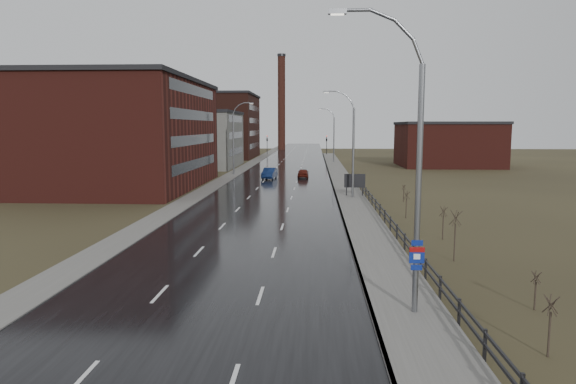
# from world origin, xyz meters

# --- Properties ---
(ground) EXTENTS (320.00, 320.00, 0.00)m
(ground) POSITION_xyz_m (0.00, 0.00, 0.00)
(ground) COLOR #2D2819
(ground) RESTS_ON ground
(road) EXTENTS (14.00, 300.00, 0.06)m
(road) POSITION_xyz_m (0.00, 60.00, 0.03)
(road) COLOR black
(road) RESTS_ON ground
(sidewalk_right) EXTENTS (3.20, 180.00, 0.18)m
(sidewalk_right) POSITION_xyz_m (8.60, 35.00, 0.09)
(sidewalk_right) COLOR #595651
(sidewalk_right) RESTS_ON ground
(curb_right) EXTENTS (0.16, 180.00, 0.18)m
(curb_right) POSITION_xyz_m (7.08, 35.00, 0.09)
(curb_right) COLOR slate
(curb_right) RESTS_ON ground
(sidewalk_left) EXTENTS (2.40, 260.00, 0.12)m
(sidewalk_left) POSITION_xyz_m (-8.20, 60.00, 0.06)
(sidewalk_left) COLOR #595651
(sidewalk_left) RESTS_ON ground
(warehouse_near) EXTENTS (22.44, 28.56, 13.50)m
(warehouse_near) POSITION_xyz_m (-20.99, 45.00, 6.76)
(warehouse_near) COLOR #471914
(warehouse_near) RESTS_ON ground
(warehouse_mid) EXTENTS (16.32, 20.40, 10.50)m
(warehouse_mid) POSITION_xyz_m (-17.99, 78.00, 5.26)
(warehouse_mid) COLOR slate
(warehouse_mid) RESTS_ON ground
(warehouse_far) EXTENTS (26.52, 24.48, 15.50)m
(warehouse_far) POSITION_xyz_m (-22.99, 108.00, 7.76)
(warehouse_far) COLOR #331611
(warehouse_far) RESTS_ON ground
(building_right) EXTENTS (18.36, 16.32, 8.50)m
(building_right) POSITION_xyz_m (30.30, 82.00, 4.26)
(building_right) COLOR #471914
(building_right) RESTS_ON ground
(smokestack) EXTENTS (2.70, 2.70, 30.70)m
(smokestack) POSITION_xyz_m (-6.00, 150.00, 15.50)
(smokestack) COLOR #331611
(smokestack) RESTS_ON ground
(streetlight_main) EXTENTS (3.91, 0.29, 12.11)m
(streetlight_main) POSITION_xyz_m (8.47, 2.00, 6.06)
(streetlight_main) COLOR slate
(streetlight_main) RESTS_ON ground
(streetlight_right_mid) EXTENTS (3.36, 0.28, 11.35)m
(streetlight_right_mid) POSITION_xyz_m (8.50, 36.00, 5.84)
(streetlight_right_mid) COLOR slate
(streetlight_right_mid) RESTS_ON ground
(streetlight_left) EXTENTS (3.36, 0.28, 11.35)m
(streetlight_left) POSITION_xyz_m (-7.70, 62.00, 5.84)
(streetlight_left) COLOR slate
(streetlight_left) RESTS_ON ground
(streetlight_right_far) EXTENTS (3.36, 0.28, 11.35)m
(streetlight_right_far) POSITION_xyz_m (8.50, 90.00, 5.84)
(streetlight_right_far) COLOR slate
(streetlight_right_far) RESTS_ON ground
(guardrail) EXTENTS (0.10, 53.05, 1.10)m
(guardrail) POSITION_xyz_m (10.30, 18.31, 0.71)
(guardrail) COLOR black
(guardrail) RESTS_ON ground
(shrub_a) EXTENTS (0.50, 0.53, 2.12)m
(shrub_a) POSITION_xyz_m (12.53, -1.56, 1.12)
(shrub_a) COLOR #382D23
(shrub_a) RESTS_ON ground
(shrub_b) EXTENTS (0.40, 0.42, 1.66)m
(shrub_b) POSITION_xyz_m (13.95, 2.92, 0.88)
(shrub_b) COLOR #382D23
(shrub_b) RESTS_ON ground
(shrub_c) EXTENTS (0.69, 0.73, 2.94)m
(shrub_c) POSITION_xyz_m (12.69, 10.67, 1.57)
(shrub_c) COLOR #382D23
(shrub_c) RESTS_ON ground
(shrub_d) EXTENTS (0.54, 0.57, 2.27)m
(shrub_d) POSITION_xyz_m (13.45, 16.38, 1.20)
(shrub_d) COLOR #382D23
(shrub_d) RESTS_ON ground
(shrub_e) EXTENTS (0.54, 0.57, 2.29)m
(shrub_e) POSITION_xyz_m (12.39, 24.44, 1.21)
(shrub_e) COLOR #382D23
(shrub_e) RESTS_ON ground
(shrub_f) EXTENTS (0.43, 0.45, 1.77)m
(shrub_f) POSITION_xyz_m (13.81, 33.94, 0.94)
(shrub_f) COLOR #382D23
(shrub_f) RESTS_ON ground
(billboard) EXTENTS (2.27, 0.17, 2.53)m
(billboard) POSITION_xyz_m (9.10, 37.27, 1.71)
(billboard) COLOR black
(billboard) RESTS_ON ground
(traffic_light_left) EXTENTS (0.58, 2.73, 5.30)m
(traffic_light_left) POSITION_xyz_m (-8.00, 120.00, 4.60)
(traffic_light_left) COLOR black
(traffic_light_left) RESTS_ON ground
(traffic_light_right) EXTENTS (0.58, 2.73, 5.30)m
(traffic_light_right) POSITION_xyz_m (8.00, 120.00, 4.60)
(traffic_light_right) COLOR black
(traffic_light_right) RESTS_ON ground
(car_near) EXTENTS (2.07, 4.90, 1.57)m
(car_near) POSITION_xyz_m (-1.81, 56.05, 0.79)
(car_near) COLOR #0D1D45
(car_near) RESTS_ON ground
(car_far) EXTENTS (1.63, 3.98, 1.35)m
(car_far) POSITION_xyz_m (3.06, 57.76, 0.67)
(car_far) COLOR #4F140D
(car_far) RESTS_ON ground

